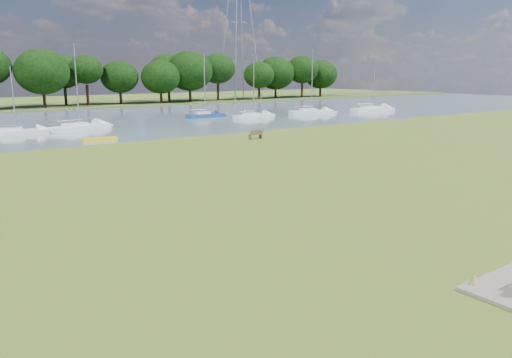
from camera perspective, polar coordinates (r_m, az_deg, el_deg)
ground at (r=25.41m, az=0.50°, el=-1.79°), size 220.00×220.00×0.00m
river at (r=63.88m, az=-22.44°, el=5.82°), size 220.00×40.00×0.10m
far_bank at (r=93.24m, az=-26.82°, el=7.19°), size 220.00×20.00×0.40m
riverbank_bench at (r=46.04m, az=-0.02°, el=5.11°), size 1.38×0.46×0.84m
kayak at (r=46.58m, az=-17.40°, el=4.35°), size 3.03×1.08×0.30m
tree_line at (r=89.30m, az=-25.99°, el=10.91°), size 144.79×8.14×9.86m
sailboat_0 at (r=79.11m, az=13.13°, el=7.89°), size 7.43×2.76×9.21m
sailboat_2 at (r=55.87m, az=-19.58°, el=5.77°), size 6.92×4.08×8.85m
sailboat_4 at (r=67.21m, az=-5.87°, el=7.41°), size 5.24×1.52×8.31m
sailboat_5 at (r=66.39m, az=-0.30°, el=7.35°), size 5.83×1.92×8.24m
sailboat_6 at (r=72.46m, az=6.29°, el=7.77°), size 6.66×3.36×9.10m
sailboat_8 at (r=54.19m, az=-25.77°, el=5.01°), size 5.76×1.95×6.52m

